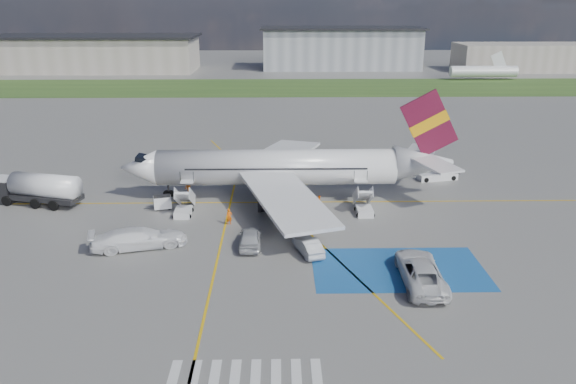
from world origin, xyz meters
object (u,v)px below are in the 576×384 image
(car_silver_a, at_px, (250,238))
(car_silver_b, at_px, (308,246))
(van_white_b, at_px, (138,235))
(van_white_a, at_px, (421,267))
(belt_loader, at_px, (438,177))
(airliner, at_px, (290,167))
(gpu_cart, at_px, (163,203))
(fuel_tanker, at_px, (36,191))

(car_silver_a, height_order, car_silver_b, car_silver_a)
(van_white_b, bearing_deg, van_white_a, -120.74)
(belt_loader, distance_m, car_silver_a, 29.10)
(van_white_a, bearing_deg, car_silver_a, -24.83)
(belt_loader, height_order, car_silver_b, belt_loader)
(car_silver_b, relative_size, van_white_b, 0.69)
(belt_loader, bearing_deg, airliner, -173.53)
(airliner, distance_m, belt_loader, 19.27)
(gpu_cart, xyz_separation_m, van_white_a, (23.16, -16.34, 0.54))
(fuel_tanker, distance_m, van_white_b, 17.71)
(gpu_cart, relative_size, van_white_a, 0.31)
(airliner, distance_m, van_white_a, 22.49)
(gpu_cart, distance_m, car_silver_b, 18.43)
(car_silver_b, xyz_separation_m, van_white_b, (-14.93, 1.47, 0.51))
(airliner, height_order, belt_loader, airliner)
(airliner, distance_m, gpu_cart, 14.24)
(fuel_tanker, xyz_separation_m, van_white_a, (36.94, -18.11, -0.24))
(fuel_tanker, height_order, van_white_a, fuel_tanker)
(belt_loader, bearing_deg, fuel_tanker, 178.65)
(van_white_b, bearing_deg, belt_loader, -73.62)
(fuel_tanker, bearing_deg, belt_loader, 25.16)
(car_silver_b, bearing_deg, airliner, -102.43)
(car_silver_b, bearing_deg, van_white_b, -22.90)
(airliner, height_order, car_silver_a, airliner)
(van_white_a, bearing_deg, gpu_cart, -33.29)
(car_silver_b, distance_m, van_white_a, 9.96)
(gpu_cart, relative_size, van_white_b, 0.32)
(gpu_cart, height_order, car_silver_b, gpu_cart)
(belt_loader, height_order, van_white_a, van_white_a)
(airliner, bearing_deg, fuel_tanker, -175.69)
(airliner, relative_size, van_white_a, 5.69)
(gpu_cart, distance_m, car_silver_a, 13.53)
(fuel_tanker, height_order, van_white_b, fuel_tanker)
(airliner, relative_size, gpu_cart, 18.29)
(fuel_tanker, bearing_deg, gpu_cart, 8.07)
(fuel_tanker, relative_size, gpu_cart, 5.20)
(car_silver_b, height_order, van_white_b, van_white_b)
(car_silver_a, bearing_deg, belt_loader, -138.87)
(belt_loader, distance_m, van_white_b, 37.16)
(fuel_tanker, relative_size, car_silver_a, 2.17)
(gpu_cart, bearing_deg, van_white_a, -50.06)
(airliner, relative_size, van_white_b, 5.90)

